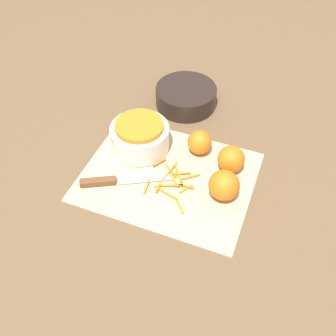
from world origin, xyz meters
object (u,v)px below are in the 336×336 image
(orange_left, at_px, (231,159))
(orange_right, at_px, (200,142))
(knife, at_px, (110,181))
(orange_back, at_px, (224,185))
(bowl_speckled, at_px, (140,136))
(bowl_dark, at_px, (186,96))

(orange_left, xyz_separation_m, orange_right, (-0.10, 0.03, -0.00))
(knife, distance_m, orange_back, 0.30)
(bowl_speckled, xyz_separation_m, orange_right, (0.16, 0.04, -0.01))
(bowl_speckled, height_order, orange_back, bowl_speckled)
(orange_right, bearing_deg, orange_left, -18.64)
(bowl_speckled, relative_size, knife, 0.73)
(bowl_speckled, xyz_separation_m, knife, (-0.02, -0.16, -0.04))
(bowl_speckled, bearing_deg, orange_back, -18.14)
(bowl_dark, bearing_deg, bowl_speckled, -102.78)
(bowl_speckled, distance_m, orange_left, 0.26)
(knife, xyz_separation_m, orange_right, (0.18, 0.20, 0.03))
(bowl_dark, bearing_deg, orange_left, -47.55)
(bowl_dark, xyz_separation_m, knife, (-0.07, -0.39, -0.02))
(knife, bearing_deg, orange_left, 2.37)
(orange_back, bearing_deg, bowl_dark, 123.52)
(orange_right, bearing_deg, orange_back, -50.86)
(knife, distance_m, orange_right, 0.27)
(orange_left, bearing_deg, bowl_dark, 132.45)
(bowl_speckled, xyz_separation_m, orange_left, (0.26, 0.01, -0.00))
(orange_right, bearing_deg, bowl_speckled, -165.07)
(orange_left, bearing_deg, orange_right, 161.36)
(knife, height_order, orange_left, orange_left)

